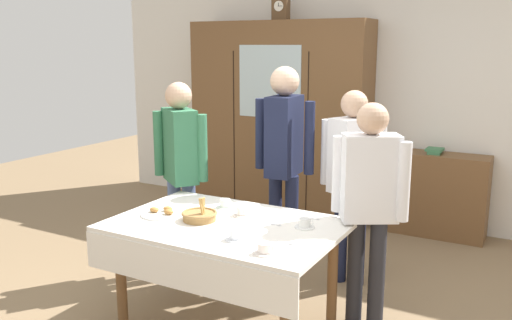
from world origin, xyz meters
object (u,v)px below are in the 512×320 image
(person_near_right_end, at_px, (352,169))
(bread_basket, at_px, (199,215))
(person_beside_shelf, at_px, (284,150))
(tea_cup_mid_right, at_px, (242,212))
(spoon_center, at_px, (287,243))
(bookshelf_low, at_px, (432,194))
(spoon_near_left, at_px, (276,225))
(tea_cup_far_left, at_px, (305,224))
(person_by_cabinet, at_px, (369,195))
(dining_table, at_px, (224,240))
(person_behind_table_right, at_px, (180,160))
(wall_cabinet, at_px, (279,119))
(pastry_plate, at_px, (162,213))
(mantel_clock, at_px, (281,9))
(tea_cup_front_edge, at_px, (264,249))
(spoon_far_left, at_px, (314,219))
(book_stack, at_px, (435,151))
(tea_cup_mid_left, at_px, (225,204))
(tea_cup_center, at_px, (236,235))

(person_near_right_end, bearing_deg, bread_basket, -120.56)
(person_near_right_end, relative_size, person_beside_shelf, 0.90)
(tea_cup_mid_right, bearing_deg, person_near_right_end, 62.72)
(spoon_center, bearing_deg, bookshelf_low, 83.95)
(bread_basket, relative_size, spoon_near_left, 2.02)
(bookshelf_low, bearing_deg, tea_cup_far_left, -97.48)
(tea_cup_far_left, bearing_deg, person_by_cabinet, 44.13)
(dining_table, relative_size, person_behind_table_right, 0.94)
(wall_cabinet, height_order, pastry_plate, wall_cabinet)
(wall_cabinet, height_order, person_by_cabinet, wall_cabinet)
(dining_table, xyz_separation_m, person_behind_table_right, (-0.81, 0.63, 0.34))
(mantel_clock, distance_m, bread_basket, 3.07)
(wall_cabinet, distance_m, tea_cup_front_edge, 3.23)
(tea_cup_far_left, height_order, person_behind_table_right, person_behind_table_right)
(spoon_far_left, distance_m, spoon_near_left, 0.29)
(spoon_far_left, xyz_separation_m, spoon_center, (0.04, -0.51, 0.00))
(wall_cabinet, xyz_separation_m, tea_cup_far_left, (1.39, -2.39, -0.30))
(tea_cup_mid_right, height_order, person_beside_shelf, person_beside_shelf)
(tea_cup_far_left, distance_m, spoon_near_left, 0.19)
(spoon_center, xyz_separation_m, person_behind_table_right, (-1.33, 0.75, 0.23))
(spoon_far_left, height_order, person_beside_shelf, person_beside_shelf)
(spoon_center, height_order, person_near_right_end, person_near_right_end)
(person_behind_table_right, bearing_deg, person_near_right_end, 20.64)
(book_stack, distance_m, spoon_near_left, 2.54)
(book_stack, xyz_separation_m, person_by_cabinet, (-0.00, -2.13, 0.07))
(mantel_clock, xyz_separation_m, person_behind_table_right, (0.07, -1.96, -1.30))
(spoon_far_left, bearing_deg, tea_cup_mid_right, -159.85)
(mantel_clock, xyz_separation_m, tea_cup_mid_right, (0.90, -2.37, -1.50))
(dining_table, distance_m, tea_cup_mid_left, 0.40)
(dining_table, relative_size, book_stack, 7.30)
(spoon_center, bearing_deg, person_beside_shelf, 117.08)
(bread_basket, bearing_deg, person_beside_shelf, 83.26)
(tea_cup_mid_right, distance_m, spoon_near_left, 0.30)
(spoon_near_left, bearing_deg, tea_cup_mid_left, 160.86)
(tea_cup_center, bearing_deg, person_behind_table_right, 140.76)
(tea_cup_mid_right, distance_m, person_near_right_end, 1.03)
(dining_table, relative_size, tea_cup_front_edge, 11.59)
(wall_cabinet, bearing_deg, tea_cup_front_edge, -64.79)
(tea_cup_mid_right, distance_m, pastry_plate, 0.56)
(spoon_far_left, bearing_deg, tea_cup_far_left, -85.15)
(mantel_clock, height_order, pastry_plate, mantel_clock)
(wall_cabinet, distance_m, person_by_cabinet, 2.70)
(tea_cup_mid_right, bearing_deg, spoon_center, -33.80)
(wall_cabinet, relative_size, pastry_plate, 7.69)
(wall_cabinet, xyz_separation_m, tea_cup_center, (1.12, -2.80, -0.30))
(tea_cup_far_left, xyz_separation_m, spoon_far_left, (-0.02, 0.19, -0.02))
(tea_cup_mid_right, relative_size, person_near_right_end, 0.08)
(person_near_right_end, bearing_deg, tea_cup_mid_right, -117.28)
(bookshelf_low, distance_m, pastry_plate, 2.99)
(wall_cabinet, bearing_deg, spoon_near_left, -63.73)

